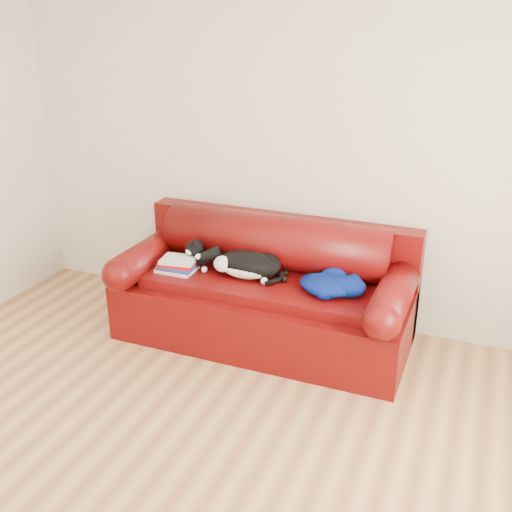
% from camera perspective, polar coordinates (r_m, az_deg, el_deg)
% --- Properties ---
extents(ground, '(4.50, 4.50, 0.00)m').
position_cam_1_polar(ground, '(3.42, -8.82, -19.41)').
color(ground, '#915D3A').
rests_on(ground, ground).
extents(room_shell, '(4.52, 4.02, 2.61)m').
position_cam_1_polar(room_shell, '(2.59, -8.41, 8.75)').
color(room_shell, beige).
rests_on(room_shell, ground).
extents(sofa_base, '(2.10, 0.90, 0.50)m').
position_cam_1_polar(sofa_base, '(4.40, 0.71, -5.10)').
color(sofa_base, '#410208').
rests_on(sofa_base, ground).
extents(sofa_back, '(2.10, 1.01, 0.88)m').
position_cam_1_polar(sofa_back, '(4.48, 1.87, -0.32)').
color(sofa_back, '#410208').
rests_on(sofa_back, ground).
extents(book_stack, '(0.27, 0.23, 0.10)m').
position_cam_1_polar(book_stack, '(4.41, -7.43, -0.81)').
color(book_stack, silver).
rests_on(book_stack, sofa_base).
extents(cat, '(0.67, 0.35, 0.24)m').
position_cam_1_polar(cat, '(4.25, -0.88, -0.88)').
color(cat, black).
rests_on(cat, sofa_base).
extents(blanket, '(0.52, 0.43, 0.14)m').
position_cam_1_polar(blanket, '(4.07, 7.19, -2.63)').
color(blanket, '#021348').
rests_on(blanket, sofa_base).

